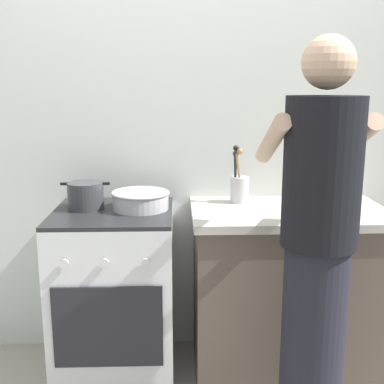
% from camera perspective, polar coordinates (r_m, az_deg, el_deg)
% --- Properties ---
extents(back_wall, '(3.20, 0.10, 2.50)m').
position_cam_1_polar(back_wall, '(2.75, 2.88, 6.82)').
color(back_wall, silver).
rests_on(back_wall, ground).
extents(countertop, '(1.00, 0.60, 0.90)m').
position_cam_1_polar(countertop, '(2.67, 10.99, -11.35)').
color(countertop, brown).
rests_on(countertop, ground).
extents(stove_range, '(0.60, 0.62, 0.90)m').
position_cam_1_polar(stove_range, '(2.62, -8.97, -11.75)').
color(stove_range, silver).
rests_on(stove_range, ground).
extents(pot, '(0.25, 0.18, 0.14)m').
position_cam_1_polar(pot, '(2.53, -12.39, -0.41)').
color(pot, '#38383D').
rests_on(pot, stove_range).
extents(mixing_bowl, '(0.30, 0.30, 0.09)m').
position_cam_1_polar(mixing_bowl, '(2.48, -6.06, -0.87)').
color(mixing_bowl, '#B7B7BC').
rests_on(mixing_bowl, stove_range).
extents(utensil_crock, '(0.10, 0.10, 0.31)m').
position_cam_1_polar(utensil_crock, '(2.61, 5.56, 0.66)').
color(utensil_crock, silver).
rests_on(utensil_crock, countertop).
extents(spice_bottle, '(0.04, 0.04, 0.09)m').
position_cam_1_polar(spice_bottle, '(2.45, 13.65, -1.47)').
color(spice_bottle, silver).
rests_on(spice_bottle, countertop).
extents(oil_bottle, '(0.06, 0.06, 0.22)m').
position_cam_1_polar(oil_bottle, '(2.57, 15.49, 0.19)').
color(oil_bottle, gold).
rests_on(oil_bottle, countertop).
extents(person, '(0.41, 0.50, 1.70)m').
position_cam_1_polar(person, '(2.01, 14.50, -7.08)').
color(person, black).
rests_on(person, ground).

